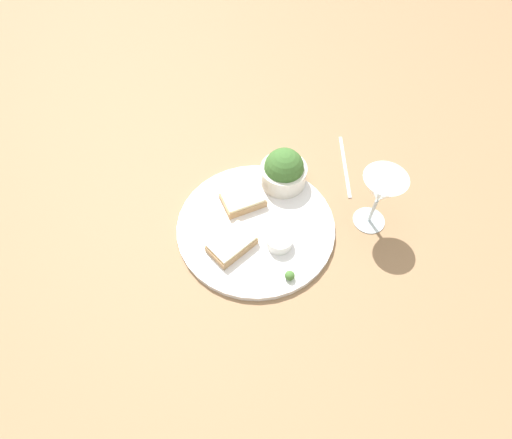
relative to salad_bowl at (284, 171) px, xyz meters
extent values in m
plane|color=#93704C|center=(-0.12, -0.06, -0.05)|extent=(4.00, 4.00, 0.00)
cylinder|color=white|center=(-0.12, -0.06, -0.05)|extent=(0.35, 0.35, 0.01)
cylinder|color=silver|center=(0.00, 0.00, -0.01)|extent=(0.11, 0.11, 0.05)
sphere|color=#3D6B2D|center=(0.00, 0.00, 0.01)|extent=(0.09, 0.09, 0.09)
cylinder|color=white|center=(-0.11, -0.13, -0.03)|extent=(0.06, 0.06, 0.03)
cylinder|color=beige|center=(-0.11, -0.13, -0.02)|extent=(0.05, 0.05, 0.01)
cube|color=tan|center=(-0.11, 0.00, -0.03)|extent=(0.10, 0.08, 0.02)
cube|color=beige|center=(-0.11, 0.00, -0.02)|extent=(0.10, 0.08, 0.01)
cube|color=tan|center=(-0.20, -0.08, -0.03)|extent=(0.10, 0.07, 0.02)
cube|color=beige|center=(-0.20, -0.08, -0.02)|extent=(0.10, 0.07, 0.01)
cylinder|color=silver|center=(0.10, -0.19, -0.05)|extent=(0.07, 0.07, 0.01)
cylinder|color=silver|center=(0.10, -0.19, -0.01)|extent=(0.01, 0.01, 0.07)
cone|color=silver|center=(0.10, -0.19, 0.06)|extent=(0.09, 0.09, 0.07)
sphere|color=#477533|center=(-0.14, -0.21, -0.03)|extent=(0.02, 0.02, 0.02)
cube|color=silver|center=(0.16, -0.04, -0.05)|extent=(0.12, 0.17, 0.01)
camera|label=1|loc=(-0.40, -0.46, 0.69)|focal=28.00mm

